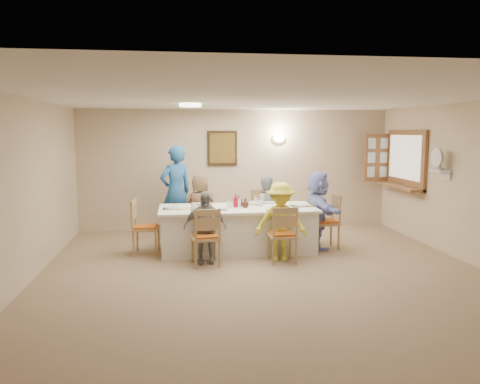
{
  "coord_description": "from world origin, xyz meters",
  "views": [
    {
      "loc": [
        -1.21,
        -6.23,
        2.06
      ],
      "look_at": [
        -0.2,
        1.4,
        1.05
      ],
      "focal_mm": 35.0,
      "sensor_mm": 36.0,
      "label": 1
    }
  ],
  "objects": [
    {
      "name": "plate_fr",
      "position": [
        0.38,
        1.18,
        0.77
      ],
      "size": [
        0.25,
        0.25,
        0.02
      ],
      "primitive_type": "cylinder",
      "color": "white",
      "rests_on": "dining_table"
    },
    {
      "name": "napkin_bl",
      "position": [
        -0.64,
        1.97,
        0.77
      ],
      "size": [
        0.13,
        0.13,
        0.01
      ],
      "primitive_type": "cube",
      "color": "#F0FF35",
      "rests_on": "dining_table"
    },
    {
      "name": "napkin_fl",
      "position": [
        -0.64,
        1.13,
        0.77
      ],
      "size": [
        0.14,
        0.14,
        0.01
      ],
      "primitive_type": "cube",
      "color": "#F0FF35",
      "rests_on": "dining_table"
    },
    {
      "name": "placemat_fl",
      "position": [
        -0.82,
        1.18,
        0.76
      ],
      "size": [
        0.34,
        0.26,
        0.01
      ],
      "primitive_type": "cube",
      "color": "#472B19",
      "rests_on": "dining_table"
    },
    {
      "name": "dining_table",
      "position": [
        -0.22,
        1.6,
        0.38
      ],
      "size": [
        2.66,
        1.13,
        0.76
      ],
      "primitive_type": "cube",
      "color": "white",
      "rests_on": "ground"
    },
    {
      "name": "chair_back_left",
      "position": [
        -0.82,
        2.4,
        0.45
      ],
      "size": [
        0.49,
        0.49,
        0.89
      ],
      "primitive_type": null,
      "rotation": [
        0.0,
        0.0,
        0.15
      ],
      "color": "tan",
      "rests_on": "ground"
    },
    {
      "name": "teacup_b",
      "position": [
        0.2,
        2.14,
        0.8
      ],
      "size": [
        0.11,
        0.11,
        0.08
      ],
      "primitive_type": "imported",
      "rotation": [
        0.0,
        0.0,
        -0.12
      ],
      "color": "white",
      "rests_on": "dining_table"
    },
    {
      "name": "desk_fan",
      "position": [
        3.1,
        1.05,
        1.55
      ],
      "size": [
        0.3,
        0.3,
        0.28
      ],
      "primitive_type": null,
      "color": "#A5A5A8",
      "rests_on": "fan_shelf"
    },
    {
      "name": "wall_picture",
      "position": [
        -0.3,
        3.46,
        1.7
      ],
      "size": [
        0.62,
        0.05,
        0.72
      ],
      "color": "#382413",
      "rests_on": "room_walls"
    },
    {
      "name": "diner_front_left",
      "position": [
        -0.82,
        0.92,
        0.57
      ],
      "size": [
        0.67,
        0.28,
        1.14
      ],
      "primitive_type": "imported",
      "rotation": [
        0.0,
        0.0,
        0.0
      ],
      "color": "gray",
      "rests_on": "ground"
    },
    {
      "name": "diner_back_left",
      "position": [
        -0.82,
        2.28,
        0.65
      ],
      "size": [
        0.7,
        0.51,
        1.29
      ],
      "primitive_type": "imported",
      "rotation": [
        0.0,
        0.0,
        3.22
      ],
      "color": "brown",
      "rests_on": "ground"
    },
    {
      "name": "room_walls",
      "position": [
        0.0,
        0.0,
        1.51
      ],
      "size": [
        7.0,
        7.0,
        7.0
      ],
      "color": "#C8B08C",
      "rests_on": "ground"
    },
    {
      "name": "teacup_a",
      "position": [
        -0.98,
        1.24,
        0.8
      ],
      "size": [
        0.19,
        0.19,
        0.09
      ],
      "primitive_type": "imported",
      "rotation": [
        0.0,
        0.0,
        -0.42
      ],
      "color": "white",
      "rests_on": "dining_table"
    },
    {
      "name": "fan_shelf",
      "position": [
        3.13,
        1.05,
        1.4
      ],
      "size": [
        0.22,
        0.36,
        0.03
      ],
      "primitive_type": "cube",
      "color": "white",
      "rests_on": "room_walls"
    },
    {
      "name": "napkin_br",
      "position": [
        0.56,
        1.97,
        0.77
      ],
      "size": [
        0.14,
        0.14,
        0.01
      ],
      "primitive_type": "cube",
      "color": "#F0FF35",
      "rests_on": "dining_table"
    },
    {
      "name": "shutter_door",
      "position": [
        2.95,
        3.16,
        1.5
      ],
      "size": [
        0.55,
        0.04,
        1.0
      ],
      "primitive_type": "cube",
      "color": "brown",
      "rests_on": "room_walls"
    },
    {
      "name": "placemat_fr",
      "position": [
        0.38,
        1.18,
        0.76
      ],
      "size": [
        0.33,
        0.25,
        0.01
      ],
      "primitive_type": "cube",
      "color": "#472B19",
      "rests_on": "dining_table"
    },
    {
      "name": "placemat_bl",
      "position": [
        -0.82,
        2.02,
        0.76
      ],
      "size": [
        0.37,
        0.28,
        0.01
      ],
      "primitive_type": "cube",
      "color": "#472B19",
      "rests_on": "dining_table"
    },
    {
      "name": "wall_sconce",
      "position": [
        0.9,
        3.44,
        1.9
      ],
      "size": [
        0.26,
        0.09,
        0.18
      ],
      "primitive_type": "ellipsoid",
      "color": "white",
      "rests_on": "room_walls"
    },
    {
      "name": "diner_right_end",
      "position": [
        1.2,
        1.6,
        0.68
      ],
      "size": [
        1.29,
        0.48,
        1.36
      ],
      "primitive_type": "imported",
      "rotation": [
        0.0,
        0.0,
        1.6
      ],
      "color": "#8E9AE7",
      "rests_on": "ground"
    },
    {
      "name": "drinking_glass",
      "position": [
        -0.37,
        1.65,
        0.82
      ],
      "size": [
        0.06,
        0.06,
        0.1
      ],
      "primitive_type": "cylinder",
      "color": "silver",
      "rests_on": "dining_table"
    },
    {
      "name": "condiment_ketchup",
      "position": [
        -0.25,
        1.61,
        0.87
      ],
      "size": [
        0.15,
        0.15,
        0.23
      ],
      "primitive_type": "imported",
      "rotation": [
        0.0,
        0.0,
        0.38
      ],
      "color": "#AF0F23",
      "rests_on": "dining_table"
    },
    {
      "name": "chair_front_right",
      "position": [
        0.38,
        0.8,
        0.46
      ],
      "size": [
        0.45,
        0.45,
        0.91
      ],
      "primitive_type": null,
      "rotation": [
        0.0,
        0.0,
        3.16
      ],
      "color": "tan",
      "rests_on": "ground"
    },
    {
      "name": "diner_back_right",
      "position": [
        0.38,
        2.28,
        0.62
      ],
      "size": [
        0.62,
        0.49,
        1.24
      ],
      "primitive_type": "imported",
      "rotation": [
        0.0,
        0.0,
        3.16
      ],
      "color": "#A4A3AB",
      "rests_on": "ground"
    },
    {
      "name": "condiment_brown",
      "position": [
        -0.19,
        1.69,
        0.86
      ],
      "size": [
        0.14,
        0.14,
        0.19
      ],
      "primitive_type": "imported",
      "rotation": [
        0.0,
        0.0,
        0.31
      ],
      "color": "#3A190F",
      "rests_on": "dining_table"
    },
    {
      "name": "hatch_sill",
      "position": [
        3.09,
        2.4,
        0.97
      ],
      "size": [
        0.3,
        1.5,
        0.05
      ],
      "primitive_type": "cube",
      "color": "brown",
      "rests_on": "room_walls"
    },
    {
      "name": "placemat_re",
      "position": [
        0.9,
        1.6,
        0.76
      ],
      "size": [
        0.37,
        0.28,
        0.01
      ],
      "primitive_type": "cube",
      "color": "#472B19",
      "rests_on": "dining_table"
    },
    {
      "name": "bowl_a",
      "position": [
        -0.5,
        1.35,
        0.78
      ],
      "size": [
        0.27,
        0.27,
        0.05
      ],
      "primitive_type": "imported",
      "rotation": [
        0.0,
        0.0,
        -0.2
      ],
      "color": "white",
      "rests_on": "dining_table"
    },
    {
      "name": "plate_br",
      "position": [
        0.38,
        2.02,
        0.77
      ],
      "size": [
        0.26,
        0.26,
        0.02
      ],
      "primitive_type": "cylinder",
      "color": "white",
      "rests_on": "dining_table"
    },
    {
      "name": "bowl_b",
      "position": [
        0.12,
        1.83,
        0.79
      ],
      "size": [
        0.22,
        0.22,
        0.06
      ],
      "primitive_type": "imported",
      "rotation": [
        0.0,
        0.0,
        0.06
      ],
      "color": "white",
      "rests_on": "dining_table"
    },
    {
      "name": "ceiling_light",
      "position": [
        -1.0,
        1.5,
        2.47
      ],
      "size": [
        0.36,
        0.36,
        0.05
      ],
      "primitive_type": "cylinder",
      "color": "white",
      "rests_on": "room_walls"
    },
    {
      "name": "diner_front_right",
      "position": [
        0.38,
        0.92,
        0.63
      ],
      "size": [
        0.95,
        0.71,
        1.26
      ],
      "primitive_type": "imported",
      "rotation": [
        0.0,
        0.0,
        -0.15
      ],
      "color": "yellow",
      "rests_on": "ground"
    },
    {
      "name": "chair_left_end",
      "position": [
        -1.77,
        1.6,
        0.46
      ],
      "size": [
        0.48,
        0.48,
        0.92
      ],
      "primitive_type": null,
      "rotation": [
        0.0,
        0.0,
        1.48
      ],
      "color": "tan",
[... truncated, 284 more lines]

